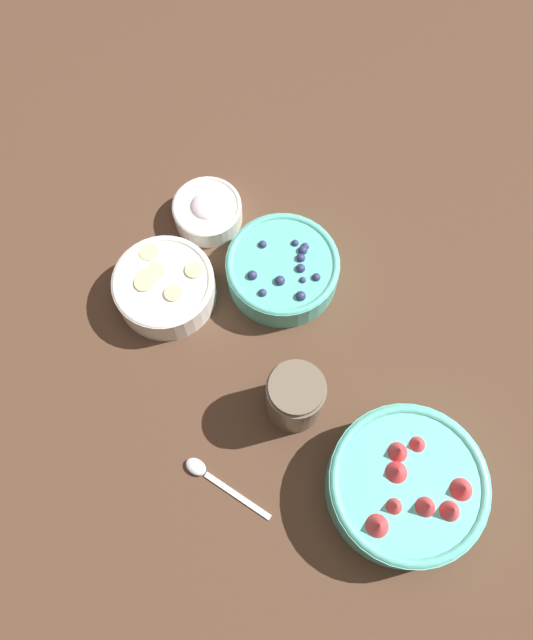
# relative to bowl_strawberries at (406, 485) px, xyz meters

# --- Properties ---
(ground_plane) EXTENTS (4.00, 4.00, 0.00)m
(ground_plane) POSITION_rel_bowl_strawberries_xyz_m (0.24, 0.01, -0.04)
(ground_plane) COLOR #4C3323
(bowl_strawberries) EXTENTS (0.21, 0.21, 0.09)m
(bowl_strawberries) POSITION_rel_bowl_strawberries_xyz_m (0.00, 0.00, 0.00)
(bowl_strawberries) COLOR #56B7A8
(bowl_strawberries) RESTS_ON ground_plane
(bowl_blueberries) EXTENTS (0.18, 0.18, 0.06)m
(bowl_blueberries) POSITION_rel_bowl_strawberries_xyz_m (0.34, -0.14, -0.01)
(bowl_blueberries) COLOR #56B7A8
(bowl_blueberries) RESTS_ON ground_plane
(bowl_bananas) EXTENTS (0.16, 0.16, 0.06)m
(bowl_bananas) POSITION_rel_bowl_strawberries_xyz_m (0.46, 0.00, -0.01)
(bowl_bananas) COLOR white
(bowl_bananas) RESTS_ON ground_plane
(bowl_cream) EXTENTS (0.11, 0.11, 0.05)m
(bowl_cream) POSITION_rel_bowl_strawberries_xyz_m (0.50, -0.15, -0.02)
(bowl_cream) COLOR silver
(bowl_cream) RESTS_ON ground_plane
(jar_chocolate) EXTENTS (0.08, 0.08, 0.11)m
(jar_chocolate) POSITION_rel_bowl_strawberries_xyz_m (0.19, 0.01, 0.00)
(jar_chocolate) COLOR brown
(jar_chocolate) RESTS_ON ground_plane
(spoon) EXTENTS (0.14, 0.03, 0.01)m
(spoon) POSITION_rel_bowl_strawberries_xyz_m (0.21, 0.16, -0.04)
(spoon) COLOR silver
(spoon) RESTS_ON ground_plane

